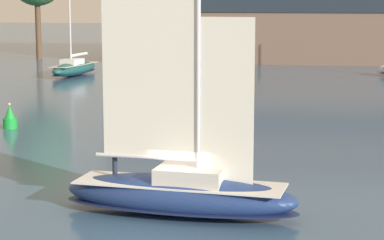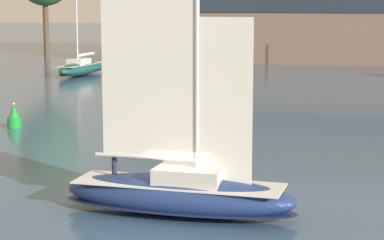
{
  "view_description": "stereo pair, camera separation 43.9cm",
  "coord_description": "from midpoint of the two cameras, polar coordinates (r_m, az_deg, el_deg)",
  "views": [
    {
      "loc": [
        4.91,
        -27.42,
        8.33
      ],
      "look_at": [
        0.0,
        3.0,
        3.21
      ],
      "focal_mm": 70.0,
      "sensor_mm": 36.0,
      "label": 1
    },
    {
      "loc": [
        5.34,
        -27.34,
        8.33
      ],
      "look_at": [
        0.0,
        3.0,
        3.21
      ],
      "focal_mm": 70.0,
      "sensor_mm": 36.0,
      "label": 2
    }
  ],
  "objects": [
    {
      "name": "ground_plane",
      "position": [
        29.07,
        -1.39,
        -7.22
      ],
      "size": [
        400.0,
        400.0,
        0.0
      ],
      "primitive_type": "plane",
      "color": "#385675"
    },
    {
      "name": "channel_buoy",
      "position": [
        48.99,
        -13.96,
        0.11
      ],
      "size": [
        0.89,
        0.89,
        1.64
      ],
      "color": "green",
      "rests_on": "ground"
    },
    {
      "name": "sailboat_moored_mid_channel",
      "position": [
        80.33,
        -9.13,
        3.94
      ],
      "size": [
        3.8,
        9.02,
        12.02
      ],
      "color": "#194C47",
      "rests_on": "ground"
    },
    {
      "name": "sailboat_main",
      "position": [
        28.8,
        -1.37,
        -5.28
      ],
      "size": [
        9.5,
        3.57,
        12.75
      ],
      "color": "navy",
      "rests_on": "ground"
    },
    {
      "name": "waterfront_building",
      "position": [
        99.64,
        7.24,
        8.67
      ],
      "size": [
        47.07,
        16.58,
        14.2
      ],
      "color": "brown",
      "rests_on": "ground"
    }
  ]
}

